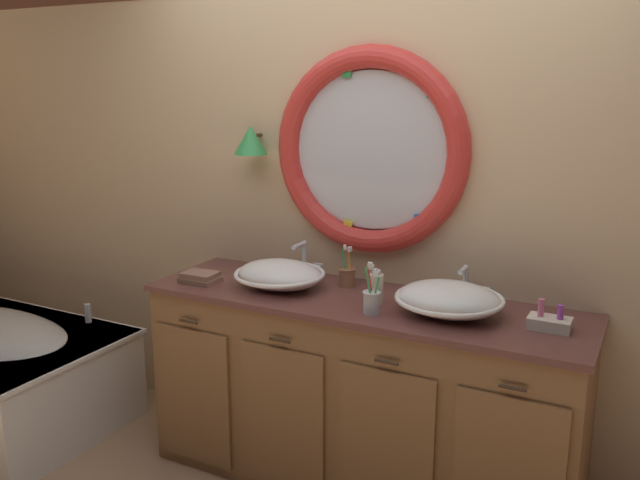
{
  "coord_description": "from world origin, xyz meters",
  "views": [
    {
      "loc": [
        1.23,
        -2.32,
        1.85
      ],
      "look_at": [
        -0.12,
        0.25,
        1.16
      ],
      "focal_mm": 37.47,
      "sensor_mm": 36.0,
      "label": 1
    }
  ],
  "objects_px": {
    "toothbrush_holder_left": "(347,276)",
    "soap_dispenser": "(376,288)",
    "sink_basin_left": "(280,274)",
    "toothbrush_holder_right": "(372,300)",
    "toiletry_basket": "(550,322)",
    "folded_hand_towel": "(200,277)",
    "sink_basin_right": "(449,299)"
  },
  "relations": [
    {
      "from": "toothbrush_holder_left",
      "to": "soap_dispenser",
      "type": "height_order",
      "value": "toothbrush_holder_left"
    },
    {
      "from": "sink_basin_left",
      "to": "toothbrush_holder_left",
      "type": "distance_m",
      "value": 0.32
    },
    {
      "from": "toothbrush_holder_right",
      "to": "toiletry_basket",
      "type": "xyz_separation_m",
      "value": [
        0.69,
        0.16,
        -0.03
      ]
    },
    {
      "from": "sink_basin_left",
      "to": "folded_hand_towel",
      "type": "relative_size",
      "value": 2.41
    },
    {
      "from": "toothbrush_holder_right",
      "to": "toiletry_basket",
      "type": "relative_size",
      "value": 1.38
    },
    {
      "from": "toothbrush_holder_left",
      "to": "toothbrush_holder_right",
      "type": "bearing_deg",
      "value": -49.31
    },
    {
      "from": "soap_dispenser",
      "to": "folded_hand_towel",
      "type": "xyz_separation_m",
      "value": [
        -0.87,
        -0.1,
        -0.05
      ]
    },
    {
      "from": "soap_dispenser",
      "to": "folded_hand_towel",
      "type": "bearing_deg",
      "value": -173.42
    },
    {
      "from": "sink_basin_left",
      "to": "folded_hand_towel",
      "type": "xyz_separation_m",
      "value": [
        -0.38,
        -0.1,
        -0.04
      ]
    },
    {
      "from": "toothbrush_holder_right",
      "to": "toiletry_basket",
      "type": "distance_m",
      "value": 0.7
    },
    {
      "from": "soap_dispenser",
      "to": "folded_hand_towel",
      "type": "distance_m",
      "value": 0.88
    },
    {
      "from": "sink_basin_left",
      "to": "toiletry_basket",
      "type": "distance_m",
      "value": 1.21
    },
    {
      "from": "sink_basin_right",
      "to": "folded_hand_towel",
      "type": "distance_m",
      "value": 1.2
    },
    {
      "from": "soap_dispenser",
      "to": "toothbrush_holder_right",
      "type": "bearing_deg",
      "value": -74.26
    },
    {
      "from": "toiletry_basket",
      "to": "soap_dispenser",
      "type": "bearing_deg",
      "value": -177.55
    },
    {
      "from": "sink_basin_left",
      "to": "toothbrush_holder_left",
      "type": "relative_size",
      "value": 2.15
    },
    {
      "from": "sink_basin_right",
      "to": "toiletry_basket",
      "type": "relative_size",
      "value": 2.76
    },
    {
      "from": "toothbrush_holder_left",
      "to": "toothbrush_holder_right",
      "type": "relative_size",
      "value": 0.89
    },
    {
      "from": "sink_basin_right",
      "to": "folded_hand_towel",
      "type": "bearing_deg",
      "value": -175.06
    },
    {
      "from": "toiletry_basket",
      "to": "toothbrush_holder_left",
      "type": "bearing_deg",
      "value": 171.44
    },
    {
      "from": "sink_basin_left",
      "to": "soap_dispenser",
      "type": "distance_m",
      "value": 0.49
    },
    {
      "from": "toothbrush_holder_right",
      "to": "soap_dispenser",
      "type": "xyz_separation_m",
      "value": [
        -0.04,
        0.13,
        0.01
      ]
    },
    {
      "from": "folded_hand_towel",
      "to": "toothbrush_holder_left",
      "type": "bearing_deg",
      "value": 22.78
    },
    {
      "from": "soap_dispenser",
      "to": "toiletry_basket",
      "type": "height_order",
      "value": "soap_dispenser"
    },
    {
      "from": "sink_basin_left",
      "to": "toothbrush_holder_right",
      "type": "distance_m",
      "value": 0.54
    },
    {
      "from": "toothbrush_holder_right",
      "to": "folded_hand_towel",
      "type": "bearing_deg",
      "value": 178.44
    },
    {
      "from": "sink_basin_right",
      "to": "toiletry_basket",
      "type": "bearing_deg",
      "value": 4.03
    },
    {
      "from": "toothbrush_holder_left",
      "to": "folded_hand_towel",
      "type": "bearing_deg",
      "value": -157.22
    },
    {
      "from": "folded_hand_towel",
      "to": "toiletry_basket",
      "type": "xyz_separation_m",
      "value": [
        1.59,
        0.13,
        0.0
      ]
    },
    {
      "from": "toothbrush_holder_left",
      "to": "toiletry_basket",
      "type": "relative_size",
      "value": 1.22
    },
    {
      "from": "folded_hand_towel",
      "to": "toiletry_basket",
      "type": "bearing_deg",
      "value": 4.71
    },
    {
      "from": "soap_dispenser",
      "to": "toiletry_basket",
      "type": "xyz_separation_m",
      "value": [
        0.72,
        0.03,
        -0.04
      ]
    }
  ]
}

